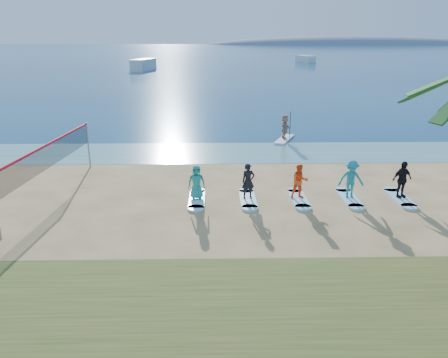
{
  "coord_description": "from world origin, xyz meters",
  "views": [
    {
      "loc": [
        -1.38,
        -15.8,
        7.04
      ],
      "look_at": [
        -1.01,
        2.0,
        1.1
      ],
      "focal_mm": 35.0,
      "sensor_mm": 36.0,
      "label": 1
    }
  ],
  "objects_px": {
    "volleyball_net": "(50,155)",
    "student_4": "(402,179)",
    "student_0": "(197,182)",
    "surfboard_3": "(349,198)",
    "student_1": "(248,181)",
    "surfboard_4": "(400,198)",
    "paddleboarder": "(285,127)",
    "boat_offshore_b": "(305,62)",
    "boat_offshore_a": "(144,70)",
    "student_2": "(300,181)",
    "paddleboard": "(284,139)",
    "student_3": "(351,179)",
    "surfboard_2": "(299,199)",
    "surfboard_0": "(197,199)",
    "surfboard_1": "(248,199)"
  },
  "relations": [
    {
      "from": "surfboard_2",
      "to": "student_2",
      "type": "bearing_deg",
      "value": 0.0
    },
    {
      "from": "volleyball_net",
      "to": "surfboard_1",
      "type": "height_order",
      "value": "volleyball_net"
    },
    {
      "from": "volleyball_net",
      "to": "paddleboard",
      "type": "xyz_separation_m",
      "value": [
        12.18,
        10.68,
        -1.84
      ]
    },
    {
      "from": "surfboard_3",
      "to": "boat_offshore_b",
      "type": "bearing_deg",
      "value": 79.89
    },
    {
      "from": "volleyball_net",
      "to": "surfboard_4",
      "type": "xyz_separation_m",
      "value": [
        15.62,
        -0.77,
        -1.86
      ]
    },
    {
      "from": "surfboard_1",
      "to": "surfboard_4",
      "type": "bearing_deg",
      "value": 0.0
    },
    {
      "from": "volleyball_net",
      "to": "student_4",
      "type": "relative_size",
      "value": 5.45
    },
    {
      "from": "surfboard_4",
      "to": "student_4",
      "type": "height_order",
      "value": "student_4"
    },
    {
      "from": "paddleboarder",
      "to": "boat_offshore_b",
      "type": "xyz_separation_m",
      "value": [
        18.61,
        86.44,
        -0.94
      ]
    },
    {
      "from": "paddleboard",
      "to": "surfboard_4",
      "type": "relative_size",
      "value": 1.36
    },
    {
      "from": "boat_offshore_b",
      "to": "student_2",
      "type": "height_order",
      "value": "student_2"
    },
    {
      "from": "paddleboarder",
      "to": "boat_offshore_b",
      "type": "height_order",
      "value": "paddleboarder"
    },
    {
      "from": "student_3",
      "to": "surfboard_3",
      "type": "bearing_deg",
      "value": 0.0
    },
    {
      "from": "student_2",
      "to": "student_4",
      "type": "bearing_deg",
      "value": -4.74
    },
    {
      "from": "student_0",
      "to": "surfboard_3",
      "type": "height_order",
      "value": "student_0"
    },
    {
      "from": "student_1",
      "to": "student_4",
      "type": "xyz_separation_m",
      "value": [
        6.82,
        0.0,
        0.04
      ]
    },
    {
      "from": "boat_offshore_a",
      "to": "student_1",
      "type": "bearing_deg",
      "value": -62.31
    },
    {
      "from": "paddleboard",
      "to": "student_1",
      "type": "distance_m",
      "value": 11.97
    },
    {
      "from": "surfboard_0",
      "to": "student_3",
      "type": "distance_m",
      "value": 6.88
    },
    {
      "from": "student_4",
      "to": "surfboard_3",
      "type": "bearing_deg",
      "value": 162.9
    },
    {
      "from": "student_1",
      "to": "paddleboard",
      "type": "bearing_deg",
      "value": 60.11
    },
    {
      "from": "volleyball_net",
      "to": "surfboard_1",
      "type": "distance_m",
      "value": 9.03
    },
    {
      "from": "student_0",
      "to": "surfboard_4",
      "type": "relative_size",
      "value": 0.7
    },
    {
      "from": "boat_offshore_b",
      "to": "student_2",
      "type": "relative_size",
      "value": 4.34
    },
    {
      "from": "boat_offshore_a",
      "to": "student_3",
      "type": "xyz_separation_m",
      "value": [
        20.37,
        -72.76,
        0.95
      ]
    },
    {
      "from": "surfboard_0",
      "to": "surfboard_3",
      "type": "bearing_deg",
      "value": 0.0
    },
    {
      "from": "student_0",
      "to": "paddleboarder",
      "type": "bearing_deg",
      "value": 57.77
    },
    {
      "from": "student_0",
      "to": "surfboard_0",
      "type": "bearing_deg",
      "value": 0.0
    },
    {
      "from": "boat_offshore_a",
      "to": "surfboard_1",
      "type": "bearing_deg",
      "value": -62.31
    },
    {
      "from": "student_3",
      "to": "surfboard_1",
      "type": "bearing_deg",
      "value": -175.71
    },
    {
      "from": "student_1",
      "to": "surfboard_2",
      "type": "bearing_deg",
      "value": -13.44
    },
    {
      "from": "surfboard_3",
      "to": "surfboard_4",
      "type": "height_order",
      "value": "same"
    },
    {
      "from": "student_1",
      "to": "surfboard_3",
      "type": "relative_size",
      "value": 0.72
    },
    {
      "from": "surfboard_3",
      "to": "surfboard_4",
      "type": "xyz_separation_m",
      "value": [
        2.27,
        0.0,
        0.0
      ]
    },
    {
      "from": "student_2",
      "to": "surfboard_4",
      "type": "distance_m",
      "value": 4.62
    },
    {
      "from": "boat_offshore_a",
      "to": "student_2",
      "type": "distance_m",
      "value": 74.98
    },
    {
      "from": "boat_offshore_b",
      "to": "student_0",
      "type": "bearing_deg",
      "value": -124.36
    },
    {
      "from": "volleyball_net",
      "to": "surfboard_3",
      "type": "relative_size",
      "value": 4.12
    },
    {
      "from": "student_0",
      "to": "surfboard_3",
      "type": "relative_size",
      "value": 0.7
    },
    {
      "from": "student_1",
      "to": "surfboard_4",
      "type": "relative_size",
      "value": 0.72
    },
    {
      "from": "paddleboard",
      "to": "student_3",
      "type": "distance_m",
      "value": 11.54
    },
    {
      "from": "student_2",
      "to": "surfboard_4",
      "type": "relative_size",
      "value": 0.7
    },
    {
      "from": "student_4",
      "to": "boat_offshore_a",
      "type": "bearing_deg",
      "value": 90.18
    },
    {
      "from": "student_4",
      "to": "surfboard_4",
      "type": "bearing_deg",
      "value": 0.0
    },
    {
      "from": "paddleboard",
      "to": "student_0",
      "type": "height_order",
      "value": "student_0"
    },
    {
      "from": "boat_offshore_b",
      "to": "volleyball_net",
      "type": "bearing_deg",
      "value": -128.03
    },
    {
      "from": "student_4",
      "to": "student_0",
      "type": "bearing_deg",
      "value": 162.9
    },
    {
      "from": "student_3",
      "to": "student_4",
      "type": "height_order",
      "value": "student_3"
    },
    {
      "from": "student_3",
      "to": "student_0",
      "type": "bearing_deg",
      "value": -175.71
    },
    {
      "from": "volleyball_net",
      "to": "student_1",
      "type": "height_order",
      "value": "volleyball_net"
    }
  ]
}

